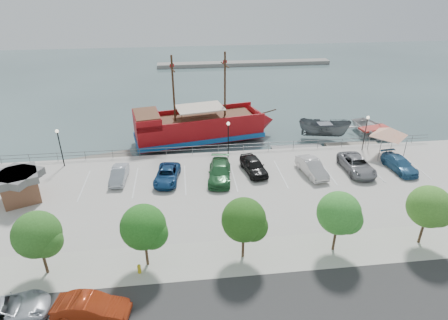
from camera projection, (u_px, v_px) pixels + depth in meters
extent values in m
plane|color=#384D4E|center=(236.00, 195.00, 37.36)|extent=(160.00, 160.00, 0.00)
cube|color=#B5B4A2|center=(256.00, 255.00, 28.07)|extent=(100.00, 4.00, 0.05)
cylinder|color=#5A5E61|center=(227.00, 145.00, 43.35)|extent=(50.00, 0.06, 0.06)
cylinder|color=#5A5E61|center=(227.00, 148.00, 43.53)|extent=(50.00, 0.06, 0.06)
cube|color=gray|center=(244.00, 63.00, 86.74)|extent=(40.00, 3.00, 0.80)
cube|color=maroon|center=(199.00, 128.00, 47.90)|extent=(16.58, 7.92, 2.59)
cube|color=#104E96|center=(199.00, 135.00, 48.28)|extent=(16.93, 8.27, 0.60)
cone|color=maroon|center=(262.00, 121.00, 50.26)|extent=(4.04, 5.30, 4.78)
cube|color=maroon|center=(147.00, 119.00, 45.24)|extent=(3.88, 5.45, 1.39)
cube|color=brown|center=(146.00, 114.00, 44.89)|extent=(3.61, 5.03, 0.12)
cube|color=brown|center=(203.00, 118.00, 47.41)|extent=(13.54, 6.77, 0.15)
cube|color=maroon|center=(194.00, 110.00, 49.16)|extent=(15.67, 3.23, 0.70)
cube|color=maroon|center=(204.00, 123.00, 45.12)|extent=(15.67, 3.23, 0.70)
cylinder|color=#382111|center=(225.00, 85.00, 46.37)|extent=(0.28, 0.28, 8.16)
cylinder|color=#382111|center=(173.00, 90.00, 44.62)|extent=(0.28, 0.28, 8.16)
cylinder|color=#382111|center=(225.00, 65.00, 45.23)|extent=(0.71, 2.96, 0.14)
cylinder|color=#382111|center=(172.00, 69.00, 43.48)|extent=(0.71, 2.96, 0.14)
cube|color=beige|center=(200.00, 108.00, 46.67)|extent=(6.39, 4.81, 0.12)
cylinder|color=#382111|center=(267.00, 112.00, 49.90)|extent=(2.46, 0.63, 0.59)
imported|color=#53595C|center=(324.00, 130.00, 48.91)|extent=(7.04, 4.62, 2.55)
imported|color=silver|center=(374.00, 131.00, 50.17)|extent=(6.61, 8.15, 1.49)
cube|color=#676359|center=(99.00, 159.00, 43.84)|extent=(7.66, 3.98, 0.42)
cube|color=gray|center=(298.00, 149.00, 46.33)|extent=(6.41, 1.88, 0.37)
cube|color=gray|center=(353.00, 146.00, 47.06)|extent=(6.80, 2.39, 0.38)
cube|color=brown|center=(20.00, 189.00, 34.39)|extent=(3.93, 3.93, 2.20)
cube|color=#616161|center=(17.00, 176.00, 33.77)|extent=(4.45, 4.45, 0.70)
cylinder|color=slate|center=(369.00, 140.00, 43.87)|extent=(0.08, 0.08, 2.43)
cylinder|color=slate|center=(393.00, 139.00, 44.04)|extent=(0.08, 0.08, 2.43)
cylinder|color=slate|center=(380.00, 151.00, 41.33)|extent=(0.08, 0.08, 2.43)
cylinder|color=slate|center=(405.00, 150.00, 41.49)|extent=(0.08, 0.08, 2.43)
pyramid|color=silver|center=(390.00, 127.00, 41.69)|extent=(4.87, 4.87, 0.99)
imported|color=#B3B8C1|center=(2.00, 312.00, 22.57)|extent=(5.79, 3.45, 1.51)
imported|color=#992B10|center=(91.00, 308.00, 22.82)|extent=(4.83, 2.39, 1.52)
cylinder|color=gold|center=(139.00, 270.00, 26.34)|extent=(0.25, 0.25, 0.62)
sphere|color=gold|center=(139.00, 266.00, 26.19)|extent=(0.27, 0.27, 0.27)
cylinder|color=black|center=(61.00, 149.00, 39.85)|extent=(0.12, 0.12, 4.00)
sphere|color=#FFF2CC|center=(57.00, 131.00, 38.89)|extent=(0.36, 0.36, 0.36)
cylinder|color=black|center=(228.00, 141.00, 41.72)|extent=(0.12, 0.12, 4.00)
sphere|color=#FFF2CC|center=(228.00, 124.00, 40.75)|extent=(0.36, 0.36, 0.36)
cylinder|color=black|center=(365.00, 135.00, 43.38)|extent=(0.12, 0.12, 4.00)
sphere|color=#FFF2CC|center=(368.00, 118.00, 42.41)|extent=(0.36, 0.36, 0.36)
cylinder|color=#473321|center=(45.00, 261.00, 26.02)|extent=(0.20, 0.20, 2.20)
sphere|color=#295C1D|center=(37.00, 234.00, 24.96)|extent=(3.20, 3.20, 3.20)
sphere|color=#295C1D|center=(46.00, 241.00, 24.94)|extent=(2.20, 2.20, 2.20)
cylinder|color=#473321|center=(146.00, 253.00, 26.74)|extent=(0.20, 0.20, 2.20)
sphere|color=#1F5A19|center=(143.00, 227.00, 25.69)|extent=(3.20, 3.20, 3.20)
sphere|color=#1F5A19|center=(152.00, 234.00, 25.67)|extent=(2.20, 2.20, 2.20)
cylinder|color=#473321|center=(243.00, 245.00, 27.47)|extent=(0.20, 0.20, 2.20)
sphere|color=#235116|center=(244.00, 220.00, 26.41)|extent=(3.20, 3.20, 3.20)
sphere|color=#235116|center=(253.00, 226.00, 26.39)|extent=(2.20, 2.20, 2.20)
cylinder|color=#473321|center=(335.00, 238.00, 28.19)|extent=(0.20, 0.20, 2.20)
sphere|color=#2F7828|center=(339.00, 213.00, 27.14)|extent=(3.20, 3.20, 3.20)
sphere|color=#2F7828|center=(348.00, 219.00, 27.12)|extent=(2.20, 2.20, 2.20)
cylinder|color=#473321|center=(422.00, 231.00, 28.92)|extent=(0.20, 0.20, 2.20)
sphere|color=#3A7123|center=(429.00, 207.00, 27.86)|extent=(3.20, 3.20, 3.20)
sphere|color=#3A7123|center=(438.00, 213.00, 27.84)|extent=(2.20, 2.20, 2.20)
imported|color=#A6ADB7|center=(119.00, 175.00, 37.70)|extent=(1.65, 4.15, 1.34)
imported|color=navy|center=(167.00, 175.00, 37.62)|extent=(2.91, 5.12, 1.35)
imported|color=#256032|center=(220.00, 172.00, 37.91)|extent=(2.96, 5.75, 1.60)
imported|color=black|center=(254.00, 165.00, 39.16)|extent=(2.71, 4.96, 1.60)
imported|color=silver|center=(312.00, 167.00, 38.81)|extent=(2.39, 4.97, 1.57)
imported|color=gray|center=(357.00, 165.00, 39.37)|extent=(2.56, 5.51, 1.53)
imported|color=#2D5F8A|center=(400.00, 164.00, 39.67)|extent=(2.49, 5.01, 1.40)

